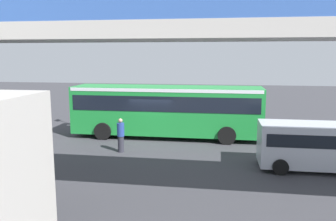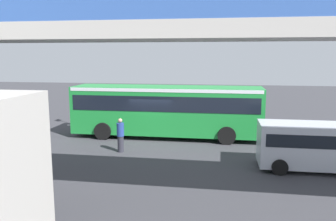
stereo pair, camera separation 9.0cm
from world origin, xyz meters
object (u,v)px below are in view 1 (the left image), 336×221
(parked_van, at_px, (315,143))
(pedestrian, at_px, (121,136))
(city_bus, at_px, (166,107))
(traffic_sign, at_px, (73,99))

(parked_van, relative_size, pedestrian, 2.68)
(parked_van, bearing_deg, city_bus, -34.02)
(parked_van, distance_m, traffic_sign, 16.58)
(traffic_sign, bearing_deg, pedestrian, 130.66)
(city_bus, xyz_separation_m, traffic_sign, (7.25, -2.60, 0.01))
(pedestrian, height_order, traffic_sign, traffic_sign)
(pedestrian, xyz_separation_m, traffic_sign, (5.42, -6.31, 1.00))
(city_bus, bearing_deg, pedestrian, 63.71)
(pedestrian, bearing_deg, parked_van, 171.86)
(pedestrian, bearing_deg, traffic_sign, -49.34)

